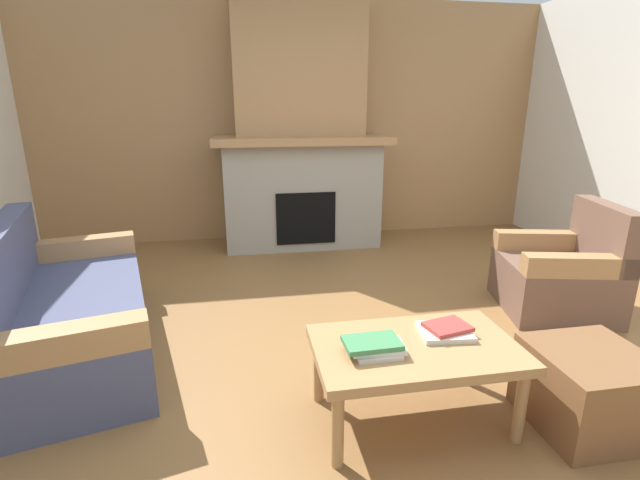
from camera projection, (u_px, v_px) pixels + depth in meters
ground at (358, 360)px, 2.87m from camera, size 9.00×9.00×0.00m
wall_back_wood_panel at (296, 123)px, 5.31m from camera, size 6.00×0.12×2.70m
fireplace at (300, 141)px, 5.01m from camera, size 1.90×0.82×2.70m
couch at (63, 313)px, 2.87m from camera, size 1.25×1.95×0.85m
armchair at (562, 274)px, 3.50m from camera, size 0.91×0.91×0.85m
coffee_table at (415, 354)px, 2.22m from camera, size 1.00×0.60×0.43m
ottoman at (588, 389)px, 2.24m from camera, size 0.52×0.52×0.40m
book_stack_near_edge at (375, 347)px, 2.12m from camera, size 0.29×0.19×0.06m
book_stack_center at (446, 330)px, 2.30m from camera, size 0.28×0.24×0.05m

